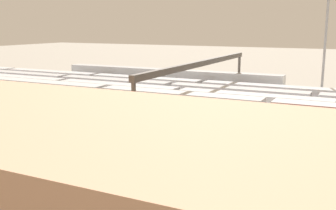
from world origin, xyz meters
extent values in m
plane|color=gray|center=(0.00, 0.00, 0.00)|extent=(400.00, 400.00, 0.00)
cube|color=#4C443D|center=(0.00, -17.50, 0.06)|extent=(140.00, 2.80, 0.12)
cube|color=#3D3833|center=(0.00, -12.50, 0.06)|extent=(140.00, 2.80, 0.12)
cube|color=#4C443D|center=(0.00, -7.50, 0.06)|extent=(140.00, 2.80, 0.12)
cube|color=#4C443D|center=(0.00, -2.50, 0.06)|extent=(140.00, 2.80, 0.12)
cube|color=#4C443D|center=(0.00, 2.50, 0.06)|extent=(140.00, 2.80, 0.12)
cube|color=#4C443D|center=(0.00, 7.50, 0.06)|extent=(140.00, 2.80, 0.12)
cube|color=#3D3833|center=(0.00, 12.50, 0.06)|extent=(140.00, 2.80, 0.12)
cube|color=#4C443D|center=(0.00, 17.50, 0.06)|extent=(140.00, 2.80, 0.12)
cube|color=#B7BABF|center=(0.58, -17.50, 2.62)|extent=(23.00, 3.00, 5.00)
cube|color=maroon|center=(0.58, -17.50, 2.00)|extent=(22.40, 3.06, 0.36)
cube|color=#B7BABF|center=(24.78, -17.50, 2.62)|extent=(23.00, 3.00, 5.00)
cube|color=maroon|center=(24.78, -17.50, 2.14)|extent=(22.40, 3.06, 0.36)
cube|color=silver|center=(-1.54, 7.50, 2.62)|extent=(23.00, 3.00, 5.00)
cube|color=silver|center=(22.66, 7.50, 2.62)|extent=(23.00, 3.00, 5.00)
cube|color=silver|center=(-9.19, -12.50, 2.02)|extent=(23.00, 3.00, 3.80)
cube|color=#1E6B9E|center=(-9.19, -12.50, 1.64)|extent=(22.40, 3.06, 0.36)
cube|color=silver|center=(15.01, -12.50, 2.02)|extent=(23.00, 3.00, 3.80)
cube|color=#1E6B9E|center=(15.01, -12.50, 1.89)|extent=(22.40, 3.06, 0.36)
cube|color=silver|center=(39.21, -12.50, 2.02)|extent=(23.00, 3.00, 3.80)
cube|color=#1E6B9E|center=(39.21, -12.50, 1.49)|extent=(22.40, 3.06, 0.36)
cube|color=#A8AAB2|center=(-2.49, 12.50, 2.02)|extent=(23.00, 3.00, 3.80)
cube|color=#A8AAB2|center=(21.71, 12.50, 2.02)|extent=(23.00, 3.00, 3.80)
cube|color=#B7BABF|center=(-5.27, -7.50, 2.02)|extent=(23.00, 3.00, 3.80)
cube|color=maroon|center=(-5.27, -7.50, 2.11)|extent=(22.40, 3.06, 0.36)
cube|color=#B7BABF|center=(18.93, -7.50, 2.02)|extent=(23.00, 3.00, 3.80)
cube|color=maroon|center=(18.93, -7.50, 1.63)|extent=(22.40, 3.06, 0.36)
cube|color=#B7BABF|center=(43.13, -7.50, 2.02)|extent=(23.00, 3.00, 3.80)
cube|color=maroon|center=(43.13, -7.50, 1.72)|extent=(22.40, 3.06, 0.36)
cube|color=silver|center=(-9.16, -2.50, 2.02)|extent=(23.00, 3.00, 3.80)
cube|color=maroon|center=(-9.16, -2.50, 1.72)|extent=(22.40, 3.06, 0.36)
cube|color=silver|center=(15.04, -2.50, 2.02)|extent=(23.00, 3.00, 3.80)
cube|color=maroon|center=(15.04, -2.50, 1.62)|extent=(22.40, 3.06, 0.36)
cube|color=silver|center=(39.24, -2.50, 2.02)|extent=(23.00, 3.00, 3.80)
cube|color=maroon|center=(39.24, -2.50, 1.94)|extent=(22.40, 3.06, 0.36)
cylinder|color=#9EA0A5|center=(-17.06, -20.44, 11.88)|extent=(0.44, 0.44, 23.77)
cylinder|color=#4C4742|center=(-1.89, -19.60, 4.00)|extent=(0.50, 0.50, 8.00)
cylinder|color=#4C4742|center=(-1.89, 19.60, 4.00)|extent=(0.50, 0.50, 8.00)
cube|color=#4C4742|center=(-1.89, 0.00, 8.40)|extent=(0.70, 40.00, 0.80)
camera|label=1|loc=(-24.06, 55.92, 14.02)|focal=42.95mm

